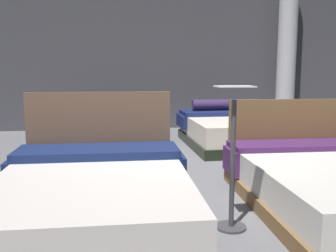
% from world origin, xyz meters
% --- Properties ---
extents(ground_plane, '(18.00, 18.00, 0.02)m').
position_xyz_m(ground_plane, '(0.00, 0.00, -0.01)').
color(ground_plane, slate).
extents(showroom_back_wall, '(18.00, 0.06, 3.50)m').
position_xyz_m(showroom_back_wall, '(0.00, 3.72, 1.75)').
color(showroom_back_wall, '#47474C').
rests_on(showroom_back_wall, ground_plane).
extents(bed_0, '(1.66, 2.04, 1.03)m').
position_xyz_m(bed_0, '(-1.08, -1.32, 0.24)').
color(bed_0, brown).
rests_on(bed_0, ground_plane).
extents(bed_2, '(1.60, 2.03, 0.74)m').
position_xyz_m(bed_2, '(-1.13, 1.64, 0.25)').
color(bed_2, '#52515B').
rests_on(bed_2, ground_plane).
extents(bed_3, '(1.71, 1.98, 0.72)m').
position_xyz_m(bed_3, '(1.08, 1.66, 0.25)').
color(bed_3, black).
rests_on(bed_3, ground_plane).
extents(price_sign, '(0.28, 0.24, 1.13)m').
position_xyz_m(price_sign, '(0.00, -1.56, 0.44)').
color(price_sign, '#3F3F44').
rests_on(price_sign, ground_plane).
extents(support_pillar, '(0.39, 0.39, 3.50)m').
position_xyz_m(support_pillar, '(2.68, 3.29, 1.75)').
color(support_pillar, silver).
rests_on(support_pillar, ground_plane).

